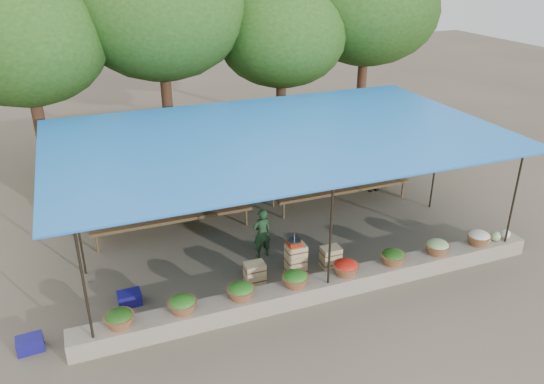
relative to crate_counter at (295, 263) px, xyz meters
name	(u,v)px	position (x,y,z in m)	size (l,w,h in m)	color
ground	(277,236)	(0.29, 1.79, -0.31)	(60.00, 60.00, 0.00)	brown
stone_curb	(324,287)	(0.29, -0.96, -0.11)	(10.60, 0.55, 0.40)	slate
stall_canopy	(277,139)	(0.29, 1.87, 2.36)	(10.80, 6.60, 2.82)	black
produce_baskets	(321,273)	(0.19, -0.96, 0.25)	(8.98, 0.58, 0.34)	brown
netting_backdrop	(239,153)	(0.29, 4.94, 0.94)	(10.60, 0.06, 2.50)	#19471A
tree_row	(223,22)	(0.80, 7.88, 4.39)	(16.51, 5.50, 7.12)	#3B1F15
fruit_table_left	(171,210)	(-2.20, 3.14, 0.30)	(4.21, 0.95, 0.93)	#43311B
fruit_table_right	(339,182)	(2.80, 3.14, 0.30)	(4.21, 0.95, 0.93)	#43311B
crate_counter	(295,263)	(0.00, 0.00, 0.00)	(2.36, 0.35, 0.77)	tan
weighing_scale	(294,243)	(-0.02, 0.00, 0.54)	(0.31, 0.31, 0.33)	#AC280D
vendor_seated	(262,233)	(-0.42, 1.01, 0.33)	(0.47, 0.31, 1.28)	#1A391F
customer_left	(118,194)	(-3.42, 4.25, 0.49)	(0.78, 0.61, 1.60)	slate
customer_mid	(316,171)	(2.32, 3.77, 0.47)	(1.01, 0.58, 1.57)	slate
customer_right	(373,167)	(4.14, 3.48, 0.44)	(0.88, 0.37, 1.51)	slate
blue_crate_front	(30,344)	(-5.63, -0.54, -0.17)	(0.47, 0.34, 0.28)	navy
blue_crate_back	(130,298)	(-3.70, 0.23, -0.17)	(0.48, 0.35, 0.29)	navy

